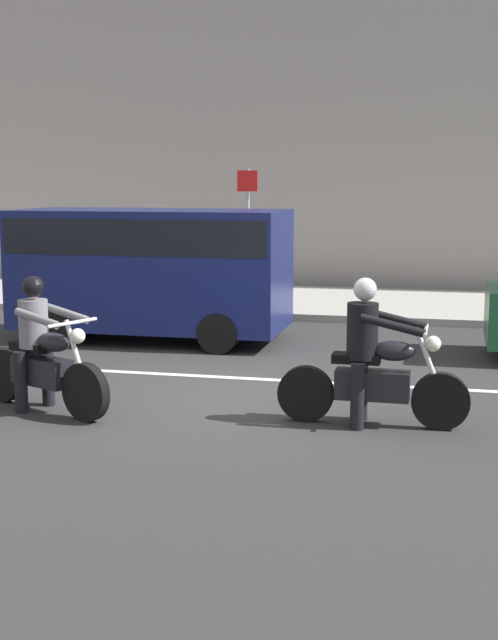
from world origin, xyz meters
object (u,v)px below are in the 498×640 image
object	(u,v)px
parked_van_navy	(152,265)
pedestrian_bystander	(139,253)
street_sign_post	(248,221)
motorcycle_with_rider_black_leather	(371,366)
motorcycle_with_rider_gray	(41,356)

from	to	relation	value
parked_van_navy	pedestrian_bystander	world-z (taller)	parked_van_navy
street_sign_post	motorcycle_with_rider_black_leather	bearing A→B (deg)	-68.53
motorcycle_with_rider_gray	pedestrian_bystander	xyz separation A→B (m)	(-1.89, 8.38, 0.47)
parked_van_navy	pedestrian_bystander	bearing A→B (deg)	113.13
motorcycle_with_rider_black_leather	pedestrian_bystander	xyz separation A→B (m)	(-5.67, 8.12, 0.45)
motorcycle_with_rider_gray	pedestrian_bystander	world-z (taller)	pedestrian_bystander
motorcycle_with_rider_gray	motorcycle_with_rider_black_leather	bearing A→B (deg)	3.95
motorcycle_with_rider_black_leather	parked_van_navy	bearing A→B (deg)	133.09
motorcycle_with_rider_black_leather	street_sign_post	bearing A→B (deg)	111.47
parked_van_navy	pedestrian_bystander	distance (m)	4.14
motorcycle_with_rider_gray	pedestrian_bystander	distance (m)	8.61
motorcycle_with_rider_black_leather	motorcycle_with_rider_gray	size ratio (longest dim) A/B	1.05
parked_van_navy	street_sign_post	size ratio (longest dim) A/B	1.61
parked_van_navy	street_sign_post	xyz separation A→B (m)	(0.59, 4.44, 0.53)
motorcycle_with_rider_black_leather	motorcycle_with_rider_gray	bearing A→B (deg)	-176.05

